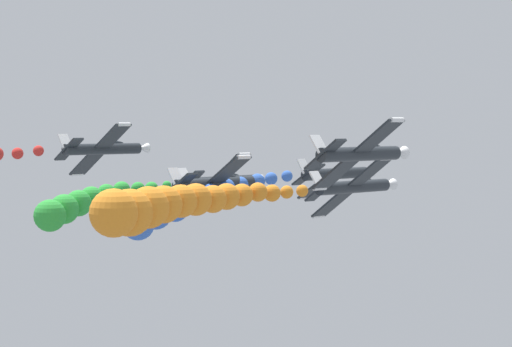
{
  "coord_description": "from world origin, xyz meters",
  "views": [
    {
      "loc": [
        65.98,
        -67.09,
        132.09
      ],
      "look_at": [
        0.0,
        0.0,
        127.7
      ],
      "focal_mm": 72.92,
      "sensor_mm": 36.0,
      "label": 1
    }
  ],
  "objects": [
    {
      "name": "airplane_lead",
      "position": [
        0.46,
        10.82,
        127.38
      ],
      "size": [
        8.31,
        10.35,
        5.36
      ],
      "rotation": [
        0.0,
        -0.56,
        0.0
      ],
      "color": "#23282D"
    },
    {
      "name": "smoke_trail_lead",
      "position": [
        1.05,
        -9.95,
        125.36
      ],
      "size": [
        2.9,
        20.28,
        5.0
      ],
      "color": "blue"
    },
    {
      "name": "airplane_left_inner",
      "position": [
        -7.35,
        2.66,
        126.6
      ],
      "size": [
        7.78,
        10.35,
        6.13
      ],
      "rotation": [
        0.0,
        -0.66,
        0.0
      ],
      "color": "#23282D"
    },
    {
      "name": "smoke_trail_left_inner",
      "position": [
        -5.1,
        -15.82,
        125.48
      ],
      "size": [
        5.28,
        16.95,
        3.58
      ],
      "color": "green"
    },
    {
      "name": "airplane_right_inner",
      "position": [
        8.85,
        3.24,
        126.75
      ],
      "size": [
        8.0,
        10.35,
        5.83
      ],
      "rotation": [
        0.0,
        -0.62,
        0.0
      ],
      "color": "#23282D"
    },
    {
      "name": "smoke_trail_right_inner",
      "position": [
        10.59,
        -19.91,
        126.45
      ],
      "size": [
        5.0,
        23.6,
        3.36
      ],
      "color": "orange"
    },
    {
      "name": "airplane_left_outer",
      "position": [
        0.43,
        -5.32,
        127.02
      ],
      "size": [
        8.2,
        10.35,
        5.54
      ],
      "rotation": [
        0.0,
        -0.58,
        0.0
      ],
      "color": "#23282D"
    },
    {
      "name": "airplane_right_outer",
      "position": [
        -16.79,
        -4.4,
        129.76
      ],
      "size": [
        8.2,
        10.35,
        5.53
      ],
      "rotation": [
        0.0,
        -0.58,
        0.0
      ],
      "color": "#23282D"
    },
    {
      "name": "airplane_trailing",
      "position": [
        16.12,
        -4.94,
        129.92
      ],
      "size": [
        8.0,
        10.35,
        5.84
      ],
      "rotation": [
        0.0,
        -0.62,
        0.0
      ],
      "color": "#23282D"
    }
  ]
}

